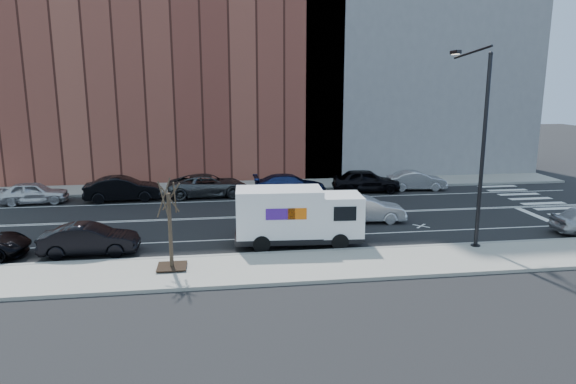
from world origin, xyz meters
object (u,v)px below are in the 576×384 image
object	(u,v)px
far_parked_a	(34,193)
driving_sedan	(366,209)
fedex_van	(297,216)
far_parked_b	(123,189)

from	to	relation	value
far_parked_a	driving_sedan	size ratio (longest dim) A/B	0.97
fedex_van	driving_sedan	bearing A→B (deg)	42.47
far_parked_a	far_parked_b	distance (m)	5.60
fedex_van	far_parked_b	xyz separation A→B (m)	(-9.94, 10.99, -0.66)
far_parked_a	far_parked_b	bearing A→B (deg)	-94.08
far_parked_b	far_parked_a	bearing A→B (deg)	85.68
far_parked_b	driving_sedan	world-z (taller)	far_parked_b
fedex_van	driving_sedan	size ratio (longest dim) A/B	1.43
fedex_van	far_parked_b	world-z (taller)	fedex_van
fedex_van	driving_sedan	distance (m)	5.84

